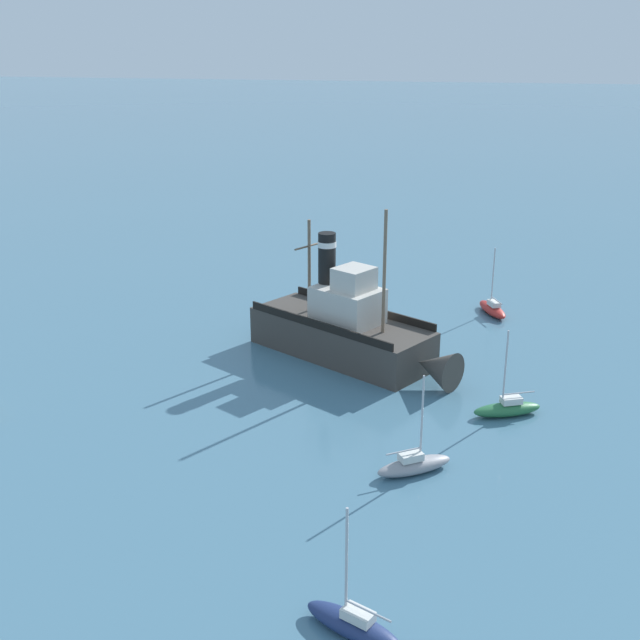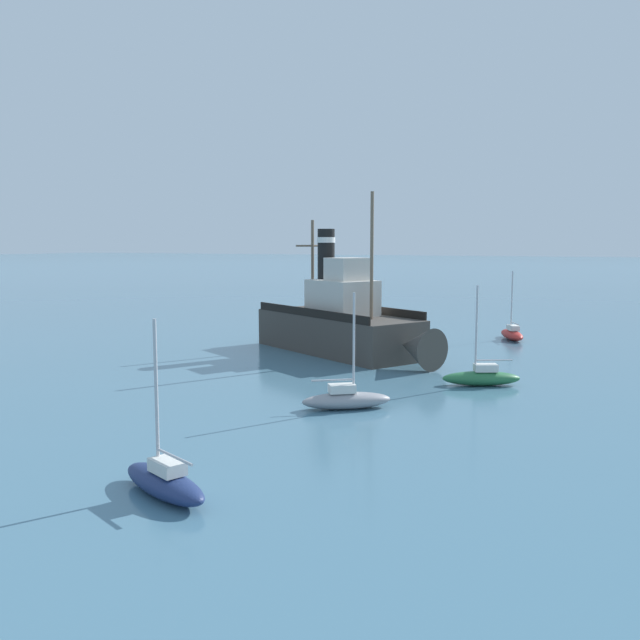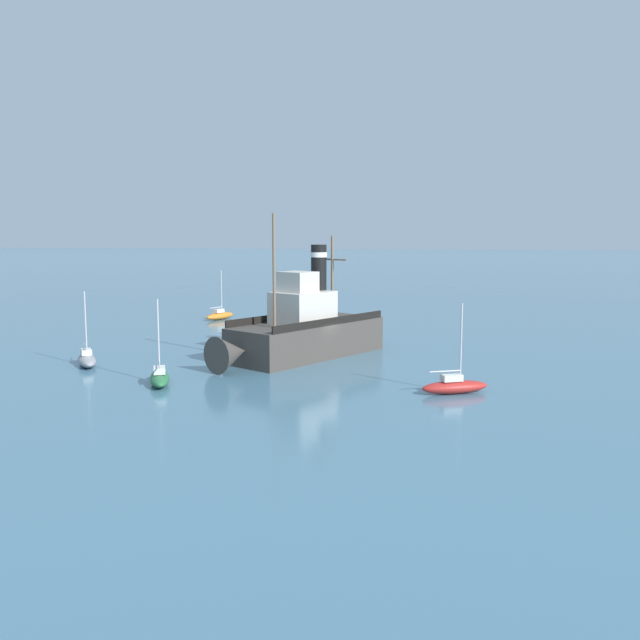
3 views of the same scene
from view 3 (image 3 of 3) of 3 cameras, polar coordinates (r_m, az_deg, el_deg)
ground_plane at (r=46.82m, az=0.22°, el=-3.27°), size 600.00×600.00×0.00m
old_tugboat at (r=46.99m, az=-1.55°, el=-0.97°), size 10.09×14.17×9.90m
sailboat_orange at (r=68.38m, az=-8.44°, el=0.41°), size 2.45×3.93×4.90m
sailboat_red at (r=37.50m, az=11.26°, el=-5.44°), size 3.91×2.61×4.90m
sailboat_green at (r=39.96m, az=-13.35°, el=-4.71°), size 2.58×3.91×4.90m
sailboat_grey at (r=46.88m, az=-19.05°, el=-3.13°), size 3.07×3.75×4.90m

